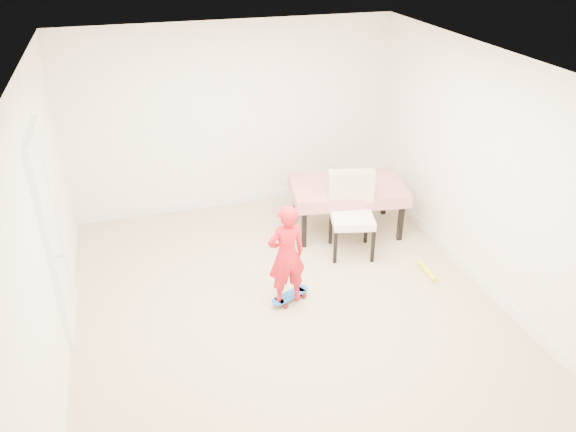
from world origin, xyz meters
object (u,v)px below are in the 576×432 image
object	(u,v)px
dining_table	(347,207)
dining_chair	(352,216)
skateboard	(290,297)
child	(287,258)

from	to	relation	value
dining_table	dining_chair	xyz separation A→B (m)	(-0.16, -0.57, 0.18)
skateboard	child	xyz separation A→B (m)	(-0.05, -0.03, 0.54)
dining_table	skateboard	world-z (taller)	dining_table
dining_chair	child	world-z (taller)	child
dining_table	dining_chair	bearing A→B (deg)	-96.98
skateboard	child	size ratio (longest dim) A/B	0.43
dining_chair	child	size ratio (longest dim) A/B	0.89
dining_table	dining_chair	distance (m)	0.62
dining_chair	child	bearing A→B (deg)	-130.73
dining_chair	skateboard	world-z (taller)	dining_chair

